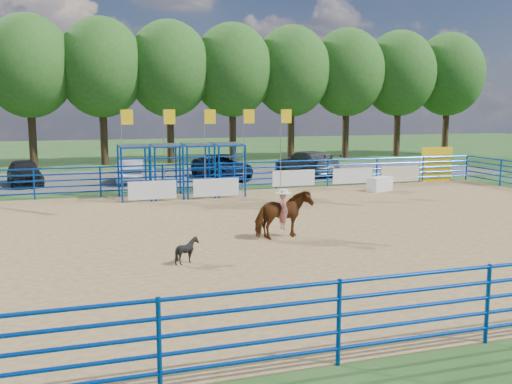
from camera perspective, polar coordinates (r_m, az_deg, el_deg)
ground at (r=20.06m, az=3.50°, el=-3.95°), size 120.00×120.00×0.00m
arena_dirt at (r=20.06m, az=3.50°, el=-3.93°), size 30.00×20.00×0.02m
gravel_strip at (r=36.23m, az=-6.21°, el=1.62°), size 40.00×10.00×0.01m
announcer_table at (r=30.07m, az=12.27°, el=0.79°), size 1.50×1.11×0.73m
horse_and_rider at (r=18.74m, az=2.74°, el=-2.11°), size 1.99×1.15×2.24m
calf at (r=16.01m, az=-6.90°, el=-5.81°), size 0.78×0.72×0.73m
car_a at (r=34.22m, az=-22.13°, el=1.86°), size 2.38×4.46×1.44m
car_b at (r=33.63m, az=-12.41°, el=2.11°), size 1.98×4.28×1.36m
car_c at (r=34.57m, az=-3.45°, el=2.55°), size 3.07×5.52×1.46m
car_d at (r=36.65m, az=5.03°, el=2.93°), size 3.10×5.60×1.54m
perimeter_fence at (r=19.92m, az=3.52°, el=-1.85°), size 30.10×20.10×1.50m
chute_assembly at (r=27.77m, az=-6.75°, el=2.12°), size 19.32×2.41×4.20m
treeline at (r=44.95m, az=-8.70°, el=12.52°), size 56.40×6.40×11.24m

